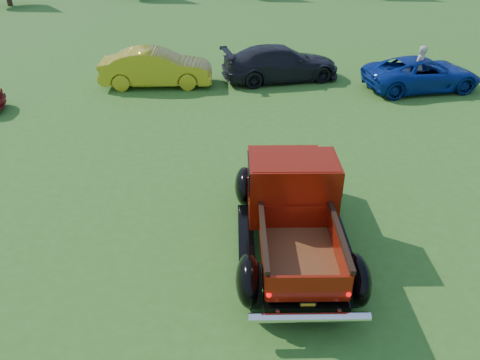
{
  "coord_description": "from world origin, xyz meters",
  "views": [
    {
      "loc": [
        -0.97,
        -8.45,
        6.05
      ],
      "look_at": [
        0.34,
        0.2,
        0.96
      ],
      "focal_mm": 35.0,
      "sensor_mm": 36.0,
      "label": 1
    }
  ],
  "objects_px": {
    "show_car_blue": "(422,74)",
    "spectator": "(418,69)",
    "show_car_grey": "(281,63)",
    "pickup_truck": "(291,201)",
    "show_car_yellow": "(156,68)"
  },
  "relations": [
    {
      "from": "spectator",
      "to": "show_car_grey",
      "type": "bearing_deg",
      "value": -62.99
    },
    {
      "from": "show_car_yellow",
      "to": "show_car_grey",
      "type": "bearing_deg",
      "value": -84.51
    },
    {
      "from": "show_car_grey",
      "to": "show_car_blue",
      "type": "xyz_separation_m",
      "value": [
        5.06,
        -1.95,
        -0.07
      ]
    },
    {
      "from": "spectator",
      "to": "pickup_truck",
      "type": "bearing_deg",
      "value": 10.8
    },
    {
      "from": "show_car_grey",
      "to": "show_car_yellow",
      "type": "bearing_deg",
      "value": 84.7
    },
    {
      "from": "show_car_blue",
      "to": "show_car_yellow",
      "type": "bearing_deg",
      "value": 76.05
    },
    {
      "from": "show_car_yellow",
      "to": "show_car_blue",
      "type": "xyz_separation_m",
      "value": [
        10.0,
        -1.99,
        -0.09
      ]
    },
    {
      "from": "show_car_grey",
      "to": "show_car_blue",
      "type": "distance_m",
      "value": 5.42
    },
    {
      "from": "show_car_grey",
      "to": "pickup_truck",
      "type": "bearing_deg",
      "value": 163.3
    },
    {
      "from": "show_car_blue",
      "to": "spectator",
      "type": "xyz_separation_m",
      "value": [
        -0.3,
        -0.18,
        0.25
      ]
    },
    {
      "from": "show_car_grey",
      "to": "spectator",
      "type": "bearing_deg",
      "value": -118.94
    },
    {
      "from": "show_car_blue",
      "to": "pickup_truck",
      "type": "bearing_deg",
      "value": 136.42
    },
    {
      "from": "pickup_truck",
      "to": "show_car_yellow",
      "type": "height_order",
      "value": "pickup_truck"
    },
    {
      "from": "show_car_yellow",
      "to": "spectator",
      "type": "distance_m",
      "value": 9.94
    },
    {
      "from": "pickup_truck",
      "to": "show_car_blue",
      "type": "distance_m",
      "value": 11.03
    }
  ]
}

